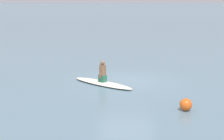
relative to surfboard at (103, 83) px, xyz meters
name	(u,v)px	position (x,y,z in m)	size (l,w,h in m)	color
ground_plane	(126,81)	(-0.94, -0.87, -0.06)	(400.00, 400.00, 0.00)	slate
surfboard	(103,83)	(0.00, 0.00, 0.00)	(3.26, 0.70, 0.13)	silver
person_paddler	(103,72)	(0.00, 0.00, 0.48)	(0.39, 0.38, 0.92)	#26664C
buoy_marker	(186,105)	(-3.26, 3.39, 0.14)	(0.42, 0.42, 0.42)	#E55919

